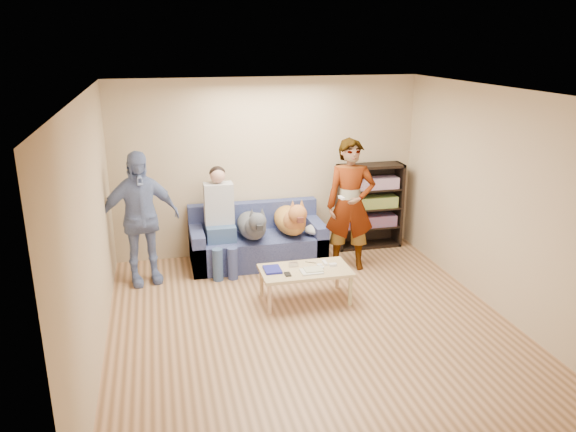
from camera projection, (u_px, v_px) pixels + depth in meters
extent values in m
plane|color=brown|center=(313.00, 328.00, 6.32)|extent=(5.00, 5.00, 0.00)
plane|color=white|center=(316.00, 93.00, 5.53)|extent=(5.00, 5.00, 0.00)
plane|color=tan|center=(268.00, 167.00, 8.24)|extent=(4.50, 0.00, 4.50)
plane|color=tan|center=(421.00, 333.00, 3.61)|extent=(4.50, 0.00, 4.50)
plane|color=tan|center=(91.00, 234.00, 5.43)|extent=(0.00, 5.00, 5.00)
plane|color=tan|center=(503.00, 204.00, 6.42)|extent=(0.00, 5.00, 5.00)
ellipsoid|color=#A1A1A5|center=(318.00, 229.00, 8.04)|extent=(0.39, 0.33, 0.14)
imported|color=gray|center=(350.00, 205.00, 7.72)|extent=(0.75, 0.58, 1.84)
imported|color=#7D8EC8|center=(140.00, 218.00, 7.25)|extent=(1.11, 0.66, 1.78)
cube|color=white|center=(342.00, 198.00, 7.44)|extent=(0.06, 0.13, 0.03)
cube|color=navy|center=(272.00, 270.00, 6.81)|extent=(0.20, 0.26, 0.03)
cube|color=silver|center=(311.00, 271.00, 6.77)|extent=(0.26, 0.20, 0.02)
cube|color=#BDBA97|center=(313.00, 269.00, 6.79)|extent=(0.22, 0.17, 0.01)
cube|color=#BDBDC2|center=(293.00, 264.00, 6.93)|extent=(0.11, 0.06, 0.05)
cube|color=white|center=(325.00, 263.00, 7.00)|extent=(0.04, 0.13, 0.03)
cube|color=silver|center=(333.00, 265.00, 6.94)|extent=(0.09, 0.06, 0.03)
cylinder|color=silver|center=(321.00, 267.00, 6.87)|extent=(0.07, 0.07, 0.02)
cylinder|color=silver|center=(320.00, 265.00, 6.95)|extent=(0.07, 0.07, 0.02)
cylinder|color=orange|center=(307.00, 274.00, 6.70)|extent=(0.13, 0.06, 0.01)
cylinder|color=black|center=(311.00, 262.00, 7.04)|extent=(0.13, 0.08, 0.01)
cube|color=black|center=(288.00, 274.00, 6.68)|extent=(0.07, 0.12, 0.02)
cube|color=#515B93|center=(258.00, 249.00, 8.10)|extent=(1.90, 0.85, 0.42)
cube|color=#515B93|center=(253.00, 215.00, 8.29)|extent=(1.90, 0.18, 0.40)
cube|color=#515B93|center=(197.00, 248.00, 7.89)|extent=(0.18, 0.85, 0.58)
cube|color=#515B93|center=(315.00, 239.00, 8.27)|extent=(0.18, 0.85, 0.58)
cube|color=#3C5985|center=(221.00, 232.00, 7.81)|extent=(0.40, 0.38, 0.22)
cylinder|color=#3C5485|center=(218.00, 266.00, 7.50)|extent=(0.14, 0.14, 0.47)
cylinder|color=#3A4381|center=(233.00, 264.00, 7.54)|extent=(0.14, 0.14, 0.47)
cube|color=#B2B2B7|center=(219.00, 204.00, 7.79)|extent=(0.40, 0.24, 0.58)
sphere|color=tan|center=(218.00, 176.00, 7.66)|extent=(0.21, 0.21, 0.21)
ellipsoid|color=black|center=(217.00, 173.00, 7.68)|extent=(0.22, 0.22, 0.19)
ellipsoid|color=#4A4B54|center=(251.00, 225.00, 7.91)|extent=(0.39, 0.82, 0.34)
sphere|color=#474850|center=(255.00, 227.00, 7.59)|extent=(0.30, 0.30, 0.30)
sphere|color=#464750|center=(258.00, 222.00, 7.38)|extent=(0.24, 0.24, 0.24)
cube|color=black|center=(259.00, 227.00, 7.28)|extent=(0.08, 0.11, 0.07)
cone|color=#4A4D54|center=(252.00, 212.00, 7.35)|extent=(0.08, 0.08, 0.11)
cone|color=#4C4E56|center=(262.00, 212.00, 7.38)|extent=(0.08, 0.08, 0.11)
cylinder|color=#4D5057|center=(247.00, 219.00, 8.32)|extent=(0.05, 0.27, 0.16)
ellipsoid|color=#BF893A|center=(290.00, 220.00, 8.09)|extent=(0.42, 0.89, 0.37)
sphere|color=#C6613C|center=(295.00, 221.00, 7.79)|extent=(0.32, 0.32, 0.32)
sphere|color=#AF5D35|center=(298.00, 214.00, 7.59)|extent=(0.26, 0.26, 0.26)
cube|color=#52251C|center=(300.00, 219.00, 7.50)|extent=(0.08, 0.12, 0.07)
cone|color=#B96F38|center=(293.00, 204.00, 7.56)|extent=(0.08, 0.08, 0.12)
cone|color=#A65632|center=(302.00, 204.00, 7.59)|extent=(0.08, 0.08, 0.12)
cylinder|color=#A55632|center=(284.00, 215.00, 8.46)|extent=(0.05, 0.29, 0.17)
cube|color=#D4BE82|center=(305.00, 271.00, 6.86)|extent=(1.10, 0.60, 0.04)
cylinder|color=#D4AE82|center=(269.00, 299.00, 6.58)|extent=(0.05, 0.05, 0.38)
cylinder|color=tan|center=(350.00, 291.00, 6.80)|extent=(0.05, 0.05, 0.38)
cylinder|color=tan|center=(261.00, 282.00, 7.04)|extent=(0.05, 0.05, 0.38)
cylinder|color=tan|center=(337.00, 275.00, 7.26)|extent=(0.05, 0.05, 0.38)
cube|color=black|center=(339.00, 208.00, 8.51)|extent=(0.04, 0.34, 1.30)
cube|color=black|center=(398.00, 204.00, 8.72)|extent=(0.04, 0.34, 1.30)
cube|color=black|center=(371.00, 166.00, 8.42)|extent=(1.00, 0.34, 0.04)
cube|color=black|center=(367.00, 244.00, 8.81)|extent=(1.00, 0.34, 0.04)
cube|color=black|center=(365.00, 203.00, 8.76)|extent=(1.00, 0.02, 1.30)
cube|color=black|center=(368.00, 226.00, 8.71)|extent=(0.94, 0.32, 0.03)
cube|color=black|center=(369.00, 208.00, 8.62)|extent=(0.94, 0.32, 0.02)
cube|color=black|center=(370.00, 189.00, 8.53)|extent=(0.94, 0.32, 0.02)
cube|color=#B23333|center=(369.00, 221.00, 8.67)|extent=(0.84, 0.24, 0.17)
cube|color=gold|center=(370.00, 202.00, 8.58)|extent=(0.84, 0.24, 0.17)
cube|color=#994C99|center=(371.00, 183.00, 8.48)|extent=(0.84, 0.24, 0.17)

